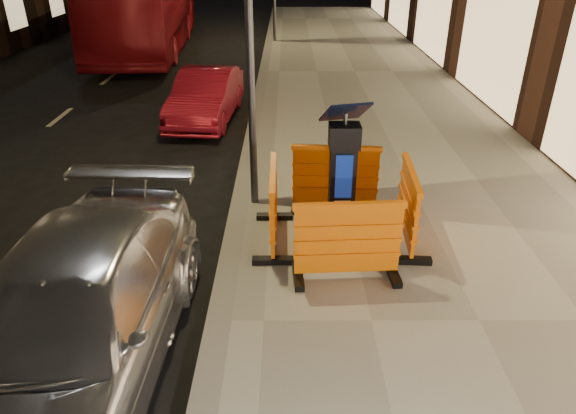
{
  "coord_description": "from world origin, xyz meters",
  "views": [
    {
      "loc": [
        0.8,
        -4.61,
        4.06
      ],
      "look_at": [
        0.8,
        1.0,
        1.1
      ],
      "focal_mm": 32.0,
      "sensor_mm": 36.0,
      "label": 1
    }
  ],
  "objects_px": {
    "barrier_back": "(335,178)",
    "barrier_bldgside": "(408,206)",
    "bus_doubledecker": "(152,49)",
    "car_silver": "(81,373)",
    "barrier_front": "(348,242)",
    "parking_kiosk": "(342,178)",
    "car_red": "(208,120)",
    "barrier_kerbside": "(273,206)"
  },
  "relations": [
    {
      "from": "barrier_back",
      "to": "barrier_bldgside",
      "type": "height_order",
      "value": "same"
    },
    {
      "from": "bus_doubledecker",
      "to": "car_silver",
      "type": "bearing_deg",
      "value": -83.9
    },
    {
      "from": "barrier_front",
      "to": "bus_doubledecker",
      "type": "xyz_separation_m",
      "value": [
        -6.29,
        16.11,
        -0.69
      ]
    },
    {
      "from": "parking_kiosk",
      "to": "bus_doubledecker",
      "type": "xyz_separation_m",
      "value": [
        -6.29,
        15.16,
        -1.13
      ]
    },
    {
      "from": "car_silver",
      "to": "car_red",
      "type": "relative_size",
      "value": 1.31
    },
    {
      "from": "parking_kiosk",
      "to": "barrier_front",
      "type": "relative_size",
      "value": 1.4
    },
    {
      "from": "bus_doubledecker",
      "to": "barrier_front",
      "type": "bearing_deg",
      "value": -73.4
    },
    {
      "from": "barrier_kerbside",
      "to": "car_silver",
      "type": "xyz_separation_m",
      "value": [
        -1.97,
        -2.45,
        -0.69
      ]
    },
    {
      "from": "barrier_bldgside",
      "to": "car_red",
      "type": "relative_size",
      "value": 0.38
    },
    {
      "from": "barrier_bldgside",
      "to": "parking_kiosk",
      "type": "bearing_deg",
      "value": 93.64
    },
    {
      "from": "parking_kiosk",
      "to": "barrier_kerbside",
      "type": "distance_m",
      "value": 1.04
    },
    {
      "from": "barrier_bldgside",
      "to": "car_silver",
      "type": "relative_size",
      "value": 0.29
    },
    {
      "from": "barrier_bldgside",
      "to": "car_red",
      "type": "xyz_separation_m",
      "value": [
        -3.7,
        5.98,
        -0.69
      ]
    },
    {
      "from": "parking_kiosk",
      "to": "car_red",
      "type": "height_order",
      "value": "parking_kiosk"
    },
    {
      "from": "barrier_front",
      "to": "barrier_kerbside",
      "type": "height_order",
      "value": "same"
    },
    {
      "from": "car_red",
      "to": "barrier_kerbside",
      "type": "bearing_deg",
      "value": -68.9
    },
    {
      "from": "parking_kiosk",
      "to": "barrier_kerbside",
      "type": "bearing_deg",
      "value": -178.36
    },
    {
      "from": "barrier_front",
      "to": "bus_doubledecker",
      "type": "relative_size",
      "value": 0.12
    },
    {
      "from": "barrier_back",
      "to": "bus_doubledecker",
      "type": "xyz_separation_m",
      "value": [
        -6.29,
        14.21,
        -0.69
      ]
    },
    {
      "from": "barrier_front",
      "to": "barrier_bldgside",
      "type": "xyz_separation_m",
      "value": [
        0.95,
        0.95,
        0.0
      ]
    },
    {
      "from": "barrier_bldgside",
      "to": "bus_doubledecker",
      "type": "bearing_deg",
      "value": 29.16
    },
    {
      "from": "barrier_kerbside",
      "to": "barrier_back",
      "type": "bearing_deg",
      "value": -45.36
    },
    {
      "from": "barrier_back",
      "to": "car_silver",
      "type": "height_order",
      "value": "barrier_back"
    },
    {
      "from": "barrier_back",
      "to": "barrier_kerbside",
      "type": "distance_m",
      "value": 1.34
    },
    {
      "from": "barrier_front",
      "to": "barrier_back",
      "type": "height_order",
      "value": "same"
    },
    {
      "from": "barrier_kerbside",
      "to": "barrier_bldgside",
      "type": "relative_size",
      "value": 1.0
    },
    {
      "from": "barrier_front",
      "to": "car_silver",
      "type": "bearing_deg",
      "value": -156.15
    },
    {
      "from": "barrier_back",
      "to": "car_silver",
      "type": "relative_size",
      "value": 0.29
    },
    {
      "from": "parking_kiosk",
      "to": "barrier_kerbside",
      "type": "relative_size",
      "value": 1.4
    },
    {
      "from": "bus_doubledecker",
      "to": "car_red",
      "type": "bearing_deg",
      "value": -73.64
    },
    {
      "from": "barrier_back",
      "to": "car_red",
      "type": "relative_size",
      "value": 0.38
    },
    {
      "from": "barrier_kerbside",
      "to": "car_red",
      "type": "bearing_deg",
      "value": 16.38
    },
    {
      "from": "parking_kiosk",
      "to": "car_silver",
      "type": "xyz_separation_m",
      "value": [
        -2.92,
        -2.45,
        -1.13
      ]
    },
    {
      "from": "barrier_bldgside",
      "to": "barrier_back",
      "type": "bearing_deg",
      "value": 48.64
    },
    {
      "from": "barrier_back",
      "to": "car_red",
      "type": "xyz_separation_m",
      "value": [
        -2.75,
        5.03,
        -0.69
      ]
    },
    {
      "from": "barrier_bldgside",
      "to": "car_silver",
      "type": "height_order",
      "value": "barrier_bldgside"
    },
    {
      "from": "parking_kiosk",
      "to": "barrier_back",
      "type": "bearing_deg",
      "value": 91.64
    },
    {
      "from": "barrier_kerbside",
      "to": "parking_kiosk",
      "type": "bearing_deg",
      "value": -90.36
    },
    {
      "from": "barrier_front",
      "to": "car_silver",
      "type": "distance_m",
      "value": 3.36
    },
    {
      "from": "parking_kiosk",
      "to": "barrier_front",
      "type": "xyz_separation_m",
      "value": [
        0.0,
        -0.95,
        -0.43
      ]
    },
    {
      "from": "barrier_back",
      "to": "barrier_bldgside",
      "type": "xyz_separation_m",
      "value": [
        0.95,
        -0.95,
        0.0
      ]
    },
    {
      "from": "barrier_kerbside",
      "to": "car_red",
      "type": "distance_m",
      "value": 6.29
    }
  ]
}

